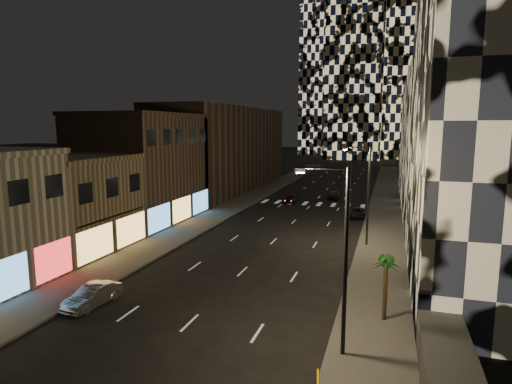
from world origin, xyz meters
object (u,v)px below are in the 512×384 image
Objects in this scene: streetlight_far at (366,189)px; car_dark_midlane at (291,198)px; palm_tree at (386,267)px; car_dark_rightlane at (358,213)px; car_silver_parked at (93,296)px; streetlight_near at (341,248)px; car_dark_oncoming at (335,195)px.

streetlight_far is 2.52× the size of car_dark_midlane.
car_dark_midlane is at bearing 110.80° from palm_tree.
car_silver_parked is at bearing -114.12° from car_dark_rightlane.
streetlight_near is at bearing -79.07° from car_dark_midlane.
car_silver_parked is 38.79m from car_dark_midlane.
streetlight_far is 24.47m from car_silver_parked.
streetlight_far is at bearing 57.38° from car_silver_parked.
streetlight_far is at bearing -65.21° from car_dark_midlane.
palm_tree is (2.06, -15.58, -2.12)m from streetlight_far.
car_dark_oncoming is 13.51m from car_dark_rightlane.
palm_tree reaches higher than car_dark_midlane.
streetlight_near is 2.17× the size of car_dark_oncoming.
streetlight_near reaches higher than palm_tree.
car_silver_parked is at bearing 175.07° from streetlight_near.
palm_tree reaches higher than car_dark_rightlane.
streetlight_far is at bearing 90.00° from streetlight_near.
car_dark_oncoming is at bearing 100.97° from palm_tree.
car_dark_rightlane is (4.39, -12.78, -0.03)m from car_dark_oncoming.
streetlight_near is 1.00× the size of streetlight_far.
car_dark_rightlane is at bearing 96.74° from streetlight_far.
car_dark_midlane is (-11.42, 19.92, -4.74)m from streetlight_far.
streetlight_far is at bearing 102.48° from car_dark_oncoming.
palm_tree is (7.94, -40.96, 2.63)m from car_dark_oncoming.
palm_tree is at bearing 65.02° from streetlight_near.
car_silver_parked reaches higher than car_dark_oncoming.
car_dark_midlane is at bearing 142.94° from car_dark_rightlane.
streetlight_near reaches higher than car_dark_midlane.
car_dark_rightlane is (9.93, -7.31, -0.04)m from car_dark_midlane.
streetlight_near is 46.01m from car_dark_oncoming.
streetlight_far is 26.49m from car_dark_oncoming.
palm_tree is at bearing 100.41° from car_dark_oncoming.
streetlight_far is 15.85m from palm_tree.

